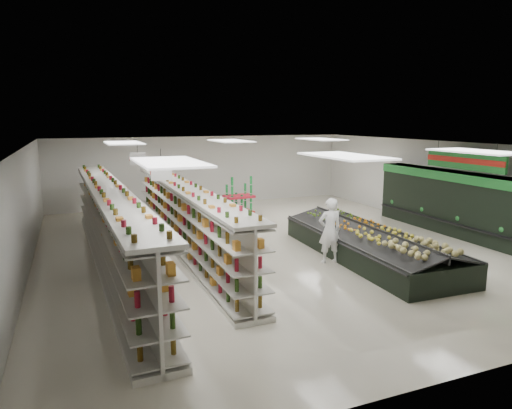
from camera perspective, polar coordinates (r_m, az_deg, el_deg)
name	(u,v)px	position (r m, az deg, el deg)	size (l,w,h in m)	color
floor	(272,246)	(14.62, 2.04, -5.21)	(16.00, 16.00, 0.00)	beige
ceiling	(273,145)	(14.09, 2.12, 7.42)	(14.00, 16.00, 0.02)	white
wall_back	(203,171)	(21.74, -6.60, 4.24)	(14.00, 0.02, 3.20)	silver
wall_front	(486,277)	(7.89, 26.85, -8.14)	(14.00, 0.02, 3.20)	silver
wall_left	(23,214)	(13.10, -27.10, -1.04)	(0.02, 16.00, 3.20)	silver
wall_right	(445,185)	(18.26, 22.58, 2.29)	(0.02, 16.00, 3.20)	silver
produce_wall_case	(467,202)	(16.94, 24.90, 0.30)	(0.93, 8.00, 2.20)	black
aisle_sign_near	(161,172)	(11.07, -11.76, 4.01)	(0.52, 0.06, 0.75)	white
aisle_sign_far	(138,159)	(15.01, -14.56, 5.57)	(0.52, 0.06, 0.75)	white
hortifruti_banner	(464,160)	(16.57, 24.60, 5.04)	(0.12, 3.20, 0.95)	#207B2E
gondola_left	(112,231)	(13.04, -17.61, -3.18)	(1.32, 12.42, 2.15)	silver
gondola_center	(184,220)	(14.20, -8.98, -1.97)	(0.94, 11.60, 2.01)	silver
produce_island	(368,243)	(13.72, 13.85, -4.68)	(2.56, 6.53, 0.96)	black
soda_endcap	(239,198)	(19.12, -2.15, 0.82)	(1.24, 0.90, 1.52)	red
shopper_main	(330,230)	(12.91, 9.21, -3.22)	(0.67, 0.44, 1.85)	white
shopper_background	(125,212)	(16.01, -16.07, -0.87)	(0.89, 0.55, 1.83)	tan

